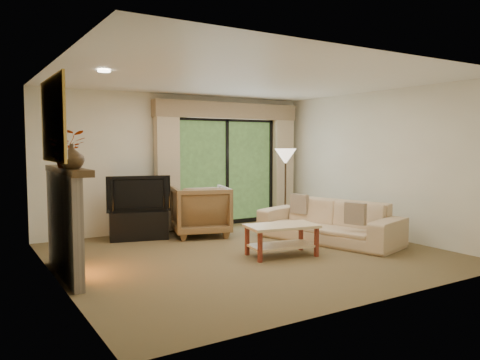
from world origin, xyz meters
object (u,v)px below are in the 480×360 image
sofa (329,221)px  coffee_table (282,240)px  media_console (139,225)px  armchair (200,211)px

sofa → coffee_table: (-1.28, -0.39, -0.12)m
sofa → coffee_table: 1.34m
media_console → sofa: sofa is taller
armchair → sofa: (1.60, -1.62, -0.11)m
media_console → armchair: size_ratio=0.99×
media_console → armchair: bearing=-0.1°
media_console → coffee_table: media_console is taller
armchair → coffee_table: 2.05m
sofa → coffee_table: size_ratio=2.31×
armchair → coffee_table: size_ratio=0.96×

